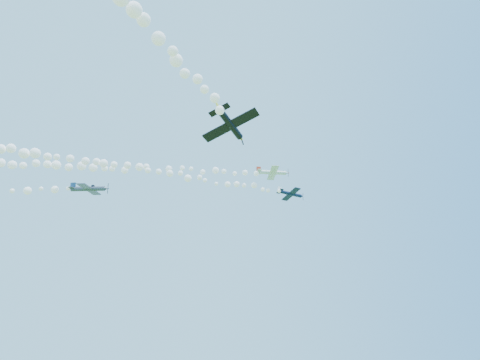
{
  "coord_description": "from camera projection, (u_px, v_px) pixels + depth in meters",
  "views": [
    {
      "loc": [
        -5.84,
        -78.84,
        8.47
      ],
      "look_at": [
        3.27,
        -7.97,
        44.37
      ],
      "focal_mm": 30.0,
      "sensor_mm": 36.0,
      "label": 1
    }
  ],
  "objects": [
    {
      "name": "plane_white",
      "position": [
        273.0,
        172.0,
        87.98
      ],
      "size": [
        7.32,
        7.67,
        2.26
      ],
      "rotation": [
        0.06,
        0.01,
        -0.05
      ],
      "color": "white"
    },
    {
      "name": "smoke_trail_white",
      "position": [
        86.0,
        167.0,
        85.04
      ],
      "size": [
        75.58,
        6.27,
        3.07
      ],
      "primitive_type": null,
      "color": "white"
    },
    {
      "name": "plane_navy",
      "position": [
        291.0,
        194.0,
        91.27
      ],
      "size": [
        6.63,
        7.03,
        2.41
      ],
      "rotation": [
        -0.02,
        0.06,
        0.23
      ],
      "color": "#0D1939"
    },
    {
      "name": "smoke_trail_navy",
      "position": [
        111.0,
        165.0,
        78.8
      ],
      "size": [
        73.21,
        19.03,
        2.64
      ],
      "primitive_type": null,
      "color": "white"
    },
    {
      "name": "plane_grey",
      "position": [
        89.0,
        189.0,
        76.51
      ],
      "size": [
        7.69,
        8.04,
        2.31
      ],
      "rotation": [
        0.18,
        0.0,
        -0.17
      ],
      "color": "#3E455A"
    },
    {
      "name": "plane_black",
      "position": [
        230.0,
        125.0,
        51.38
      ],
      "size": [
        7.21,
        6.9,
        2.82
      ],
      "rotation": [
        -0.3,
        0.06,
        1.01
      ],
      "color": "black"
    }
  ]
}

